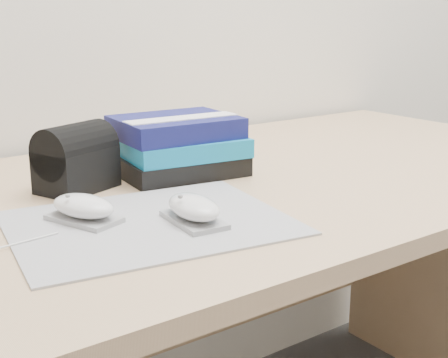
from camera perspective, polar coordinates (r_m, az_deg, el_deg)
desk at (r=1.27m, az=-1.07°, el=-9.54°), size 1.60×0.80×0.73m
mousepad at (r=0.90m, az=-6.82°, el=-4.01°), size 0.43×0.35×0.00m
mouse_rear at (r=0.91m, az=-12.73°, el=-2.61°), size 0.09×0.12×0.04m
mouse_front at (r=0.88m, az=-2.78°, el=-2.77°), size 0.07×0.11×0.05m
book_stack at (r=1.16m, az=-4.19°, el=3.06°), size 0.24×0.20×0.11m
pouch at (r=1.07m, az=-13.38°, el=1.85°), size 0.15×0.12×0.11m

